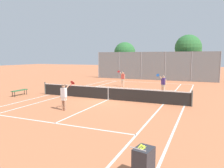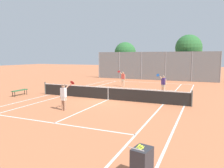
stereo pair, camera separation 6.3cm
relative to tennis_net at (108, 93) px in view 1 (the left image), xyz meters
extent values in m
plane|color=#C67047|center=(0.00, 0.00, -0.51)|extent=(120.00, 120.00, 0.00)
cube|color=silver|center=(0.00, 11.90, -0.51)|extent=(11.00, 0.10, 0.01)
cube|color=silver|center=(-5.50, 0.00, -0.51)|extent=(0.10, 23.80, 0.01)
cube|color=silver|center=(5.50, 0.00, -0.51)|extent=(0.10, 23.80, 0.01)
cube|color=silver|center=(-4.13, 0.00, -0.51)|extent=(0.10, 23.80, 0.01)
cube|color=silver|center=(4.13, 0.00, -0.51)|extent=(0.10, 23.80, 0.01)
cube|color=silver|center=(0.00, -6.40, -0.51)|extent=(8.26, 0.10, 0.01)
cube|color=silver|center=(0.00, 6.40, -0.51)|extent=(8.26, 0.10, 0.01)
cube|color=silver|center=(0.00, 0.00, -0.51)|extent=(0.10, 12.80, 0.01)
cylinder|color=#474C47|center=(-5.95, 0.00, 0.03)|extent=(0.10, 0.10, 1.07)
cylinder|color=#474C47|center=(5.95, 0.00, 0.03)|extent=(0.10, 0.10, 1.07)
cube|color=black|center=(0.00, 0.00, -0.04)|extent=(11.90, 0.02, 0.89)
cube|color=white|center=(0.00, 0.00, 0.41)|extent=(11.90, 0.03, 0.06)
cube|color=white|center=(0.00, 0.00, -0.06)|extent=(0.05, 0.03, 0.89)
cube|color=#2D2D33|center=(5.25, -9.44, 0.02)|extent=(0.54, 0.63, 0.64)
cylinder|color=#B7B7BC|center=(5.10, -9.15, -0.35)|extent=(0.02, 0.02, 0.16)
cylinder|color=#B7B7BC|center=(5.18, -9.77, 0.44)|extent=(0.44, 0.11, 0.02)
sphere|color=#D1DB33|center=(5.10, -9.55, 0.31)|extent=(0.07, 0.07, 0.07)
sphere|color=#D1DB33|center=(5.10, -9.48, 0.32)|extent=(0.07, 0.07, 0.07)
sphere|color=#D1DB33|center=(5.11, -9.41, 0.32)|extent=(0.07, 0.07, 0.07)
sphere|color=#D1DB33|center=(5.12, -9.35, 0.34)|extent=(0.07, 0.07, 0.07)
sphere|color=#D1DB33|center=(5.13, -9.28, 0.35)|extent=(0.07, 0.07, 0.07)
sphere|color=#D1DB33|center=(5.16, -9.56, 0.32)|extent=(0.07, 0.07, 0.07)
sphere|color=#D1DB33|center=(5.17, -9.49, 0.33)|extent=(0.07, 0.07, 0.07)
sphere|color=#D1DB33|center=(5.18, -9.42, 0.32)|extent=(0.07, 0.07, 0.07)
sphere|color=#D1DB33|center=(5.19, -9.37, 0.35)|extent=(0.07, 0.07, 0.07)
sphere|color=#D1DB33|center=(5.21, -9.30, 0.32)|extent=(0.07, 0.07, 0.07)
sphere|color=#D1DB33|center=(5.22, -9.56, 0.33)|extent=(0.07, 0.07, 0.07)
sphere|color=#D1DB33|center=(5.24, -9.51, 0.33)|extent=(0.07, 0.07, 0.07)
sphere|color=#D1DB33|center=(5.25, -9.44, 0.34)|extent=(0.07, 0.07, 0.07)
sphere|color=#D1DB33|center=(5.25, -9.38, 0.32)|extent=(0.07, 0.07, 0.07)
sphere|color=#D1DB33|center=(5.26, -9.32, 0.31)|extent=(0.07, 0.07, 0.07)
sphere|color=#D1DB33|center=(5.28, -9.58, 0.31)|extent=(0.07, 0.07, 0.07)
cylinder|color=tan|center=(-1.19, -4.08, -0.10)|extent=(0.13, 0.13, 0.82)
cylinder|color=tan|center=(-1.01, -4.10, -0.10)|extent=(0.13, 0.13, 0.82)
cube|color=white|center=(-1.10, -4.09, 0.23)|extent=(0.30, 0.21, 0.24)
cube|color=white|center=(-1.10, -4.09, 0.59)|extent=(0.36, 0.24, 0.56)
sphere|color=tan|center=(-1.10, -4.09, 0.98)|extent=(0.22, 0.22, 0.22)
cylinder|color=black|center=(-1.10, -4.09, 1.05)|extent=(0.23, 0.23, 0.02)
cylinder|color=tan|center=(-1.31, -4.07, 0.53)|extent=(0.08, 0.08, 0.52)
cylinder|color=tan|center=(-0.95, -3.97, 0.88)|extent=(0.14, 0.46, 0.35)
cylinder|color=maroon|center=(-0.79, -3.73, 1.04)|extent=(0.06, 0.25, 0.22)
cylinder|color=maroon|center=(-0.77, -3.61, 1.15)|extent=(0.30, 0.23, 0.23)
cylinder|color=beige|center=(-1.40, 7.19, -0.10)|extent=(0.13, 0.13, 0.82)
cylinder|color=beige|center=(-1.58, 7.20, -0.10)|extent=(0.13, 0.13, 0.82)
cube|color=beige|center=(-1.49, 7.19, 0.23)|extent=(0.29, 0.19, 0.24)
cube|color=#D84C3F|center=(-1.49, 7.19, 0.59)|extent=(0.35, 0.22, 0.56)
sphere|color=beige|center=(-1.49, 7.19, 0.98)|extent=(0.22, 0.22, 0.22)
cylinder|color=black|center=(-1.49, 7.19, 1.05)|extent=(0.23, 0.23, 0.02)
cylinder|color=beige|center=(-1.27, 7.18, 0.53)|extent=(0.08, 0.08, 0.52)
cylinder|color=beige|center=(-1.62, 7.06, 0.88)|extent=(0.10, 0.46, 0.35)
cylinder|color=maroon|center=(-1.77, 6.81, 1.04)|extent=(0.05, 0.25, 0.22)
cylinder|color=maroon|center=(-1.77, 6.69, 1.15)|extent=(0.29, 0.21, 0.23)
cylinder|color=beige|center=(3.45, 4.16, -0.10)|extent=(0.13, 0.13, 0.82)
cylinder|color=beige|center=(3.28, 4.22, -0.10)|extent=(0.13, 0.13, 0.82)
cube|color=beige|center=(3.37, 4.19, 0.23)|extent=(0.32, 0.26, 0.24)
cube|color=#4C388C|center=(3.37, 4.19, 0.59)|extent=(0.39, 0.30, 0.56)
sphere|color=beige|center=(3.37, 4.19, 0.98)|extent=(0.22, 0.22, 0.22)
cylinder|color=black|center=(3.37, 4.19, 1.05)|extent=(0.23, 0.23, 0.02)
cylinder|color=beige|center=(3.57, 4.12, 0.53)|extent=(0.08, 0.08, 0.52)
cylinder|color=beige|center=(3.20, 4.10, 0.88)|extent=(0.23, 0.46, 0.35)
cylinder|color=#1E4C99|center=(2.99, 3.90, 1.04)|extent=(0.11, 0.25, 0.22)
cylinder|color=#1E4C99|center=(2.95, 3.79, 1.15)|extent=(0.33, 0.28, 0.23)
sphere|color=#D1DB33|center=(-0.36, 8.34, -0.48)|extent=(0.07, 0.07, 0.07)
sphere|color=#D1DB33|center=(-1.66, 2.74, -0.48)|extent=(0.07, 0.07, 0.07)
cube|color=#2D6638|center=(-7.50, -1.34, -0.07)|extent=(0.36, 1.50, 0.05)
cylinder|color=#262626|center=(-7.37, -0.70, -0.30)|extent=(0.05, 0.05, 0.41)
cylinder|color=#262626|center=(-7.37, -1.98, -0.30)|extent=(0.05, 0.05, 0.41)
cylinder|color=#262626|center=(-7.62, -0.70, -0.30)|extent=(0.05, 0.05, 0.41)
cylinder|color=#262626|center=(-7.62, -1.98, -0.30)|extent=(0.05, 0.05, 0.41)
cylinder|color=gray|center=(-8.36, 15.11, 1.44)|extent=(0.08, 0.08, 3.89)
cylinder|color=gray|center=(-5.02, 15.11, 1.44)|extent=(0.08, 0.08, 3.89)
cylinder|color=gray|center=(-1.67, 15.11, 1.44)|extent=(0.08, 0.08, 3.89)
cylinder|color=gray|center=(1.67, 15.11, 1.44)|extent=(0.08, 0.08, 3.89)
cylinder|color=gray|center=(5.02, 15.11, 1.44)|extent=(0.08, 0.08, 3.89)
cylinder|color=gray|center=(8.36, 15.11, 1.44)|extent=(0.08, 0.08, 3.89)
cube|color=slate|center=(0.00, 15.11, 1.44)|extent=(16.72, 0.02, 3.85)
cylinder|color=brown|center=(-5.15, 17.94, 0.80)|extent=(0.27, 0.27, 2.61)
sphere|color=#2D6B33|center=(-5.15, 17.94, 3.28)|extent=(3.38, 3.38, 3.38)
sphere|color=#2D6B33|center=(-5.58, 17.79, 2.86)|extent=(2.07, 2.07, 2.07)
cylinder|color=brown|center=(4.33, 17.65, 1.07)|extent=(0.31, 0.31, 3.17)
sphere|color=#2D6B33|center=(4.33, 17.65, 3.93)|extent=(3.63, 3.63, 3.63)
sphere|color=#2D6B33|center=(4.86, 17.61, 3.47)|extent=(2.58, 2.58, 2.58)
camera|label=1|loc=(6.63, -14.82, 2.74)|focal=35.00mm
camera|label=2|loc=(6.68, -14.80, 2.74)|focal=35.00mm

